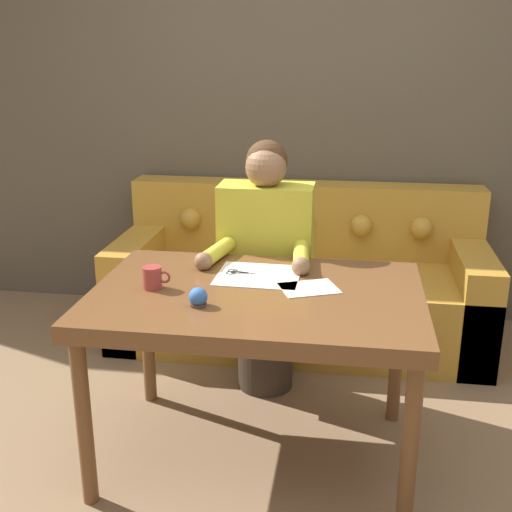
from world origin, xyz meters
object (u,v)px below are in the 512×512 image
Objects in this scene: dining_table at (257,309)px; couch at (300,286)px; mug at (153,278)px; person at (266,269)px; scissors at (243,273)px; pin_cushion at (198,298)px.

couch is at bearing 86.79° from dining_table.
mug is (-0.41, -0.03, 0.12)m from dining_table.
dining_table is at bearing -93.21° from couch.
dining_table is 0.61× the size of couch.
couch is at bearing 69.55° from mug.
person reaches higher than scissors.
scissors is 1.96× the size of mug.
scissors is at bearing 115.17° from dining_table.
pin_cushion is (-0.26, -1.44, 0.48)m from couch.
mug is at bearing 145.70° from pin_cushion.
pin_cushion is at bearing -135.96° from dining_table.
dining_table is at bearing 44.04° from pin_cushion.
pin_cushion is at bearing -100.28° from couch.
couch reaches higher than pin_cushion.
couch is 18.92× the size of mug.
scissors is 0.39m from mug.
person is at bearing 94.41° from dining_table.
dining_table is at bearing 4.81° from mug.
dining_table is 0.29m from pin_cushion.
scissors is (-0.04, -0.41, 0.12)m from person.
person is 0.43m from scissors.
couch is 9.67× the size of scissors.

